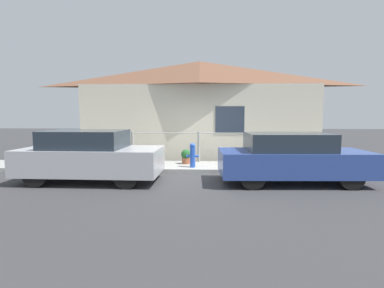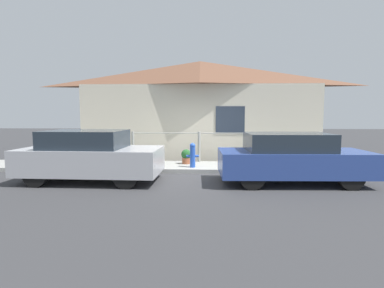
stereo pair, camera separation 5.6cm
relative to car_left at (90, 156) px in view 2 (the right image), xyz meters
name	(u,v)px [view 2 (the right image)]	position (x,y,z in m)	size (l,w,h in m)	color
ground_plane	(198,174)	(2.92, 1.17, -0.71)	(60.00, 60.00, 0.00)	#38383A
sidewalk	(199,167)	(2.92, 2.01, -0.64)	(24.00, 1.69, 0.14)	#9E9E99
house	(200,80)	(2.92, 4.46, 2.53)	(9.70, 2.23, 4.02)	beige
fence	(199,145)	(2.92, 2.71, 0.03)	(4.90, 0.10, 1.09)	#999993
car_left	(90,156)	(0.00, 0.00, 0.00)	(3.79, 1.81, 1.40)	#B7B7BC
car_right	(291,158)	(5.43, 0.00, -0.03)	(3.92, 1.74, 1.34)	#2D4793
fire_hydrant	(193,155)	(2.73, 1.57, -0.16)	(0.40, 0.18, 0.79)	blue
potted_plant_near_hydrant	(186,156)	(2.48, 2.25, -0.31)	(0.34, 0.34, 0.50)	#9E5638
potted_plant_by_fence	(131,155)	(0.56, 2.27, -0.29)	(0.41, 0.41, 0.52)	slate
potted_plant_corner	(266,155)	(5.20, 2.24, -0.24)	(0.45, 0.45, 0.61)	#9E5638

